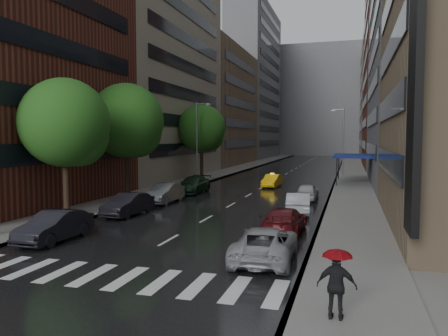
# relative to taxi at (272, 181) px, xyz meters

# --- Properties ---
(ground) EXTENTS (220.00, 220.00, 0.00)m
(ground) POSITION_rel_taxi_xyz_m (-0.94, -28.96, -0.67)
(ground) COLOR gray
(ground) RESTS_ON ground
(road) EXTENTS (14.00, 140.00, 0.01)m
(road) POSITION_rel_taxi_xyz_m (-0.94, 21.04, -0.67)
(road) COLOR black
(road) RESTS_ON ground
(sidewalk_left) EXTENTS (4.00, 140.00, 0.15)m
(sidewalk_left) POSITION_rel_taxi_xyz_m (-9.94, 21.04, -0.60)
(sidewalk_left) COLOR gray
(sidewalk_left) RESTS_ON ground
(sidewalk_right) EXTENTS (4.00, 140.00, 0.15)m
(sidewalk_right) POSITION_rel_taxi_xyz_m (8.06, 21.04, -0.60)
(sidewalk_right) COLOR gray
(sidewalk_right) RESTS_ON ground
(crosswalk) EXTENTS (13.15, 2.80, 0.01)m
(crosswalk) POSITION_rel_taxi_xyz_m (-0.74, -30.96, -0.66)
(crosswalk) COLOR silver
(crosswalk) RESTS_ON ground
(buildings_left) EXTENTS (8.00, 108.00, 38.00)m
(buildings_left) POSITION_rel_taxi_xyz_m (-15.94, 29.83, 15.31)
(buildings_left) COLOR maroon
(buildings_left) RESTS_ON ground
(buildings_right) EXTENTS (8.05, 109.10, 36.00)m
(buildings_right) POSITION_rel_taxi_xyz_m (14.06, 27.74, 14.36)
(buildings_right) COLOR #937A5B
(buildings_right) RESTS_ON ground
(building_far) EXTENTS (40.00, 14.00, 32.00)m
(building_far) POSITION_rel_taxi_xyz_m (-0.94, 89.04, 15.33)
(building_far) COLOR slate
(building_far) RESTS_ON ground
(tree_near) EXTENTS (5.61, 5.61, 8.95)m
(tree_near) POSITION_rel_taxi_xyz_m (-9.54, -21.37, 5.45)
(tree_near) COLOR #382619
(tree_near) RESTS_ON ground
(tree_mid) EXTENTS (6.00, 6.00, 9.56)m
(tree_mid) POSITION_rel_taxi_xyz_m (-9.54, -13.45, 5.87)
(tree_mid) COLOR #382619
(tree_mid) RESTS_ON ground
(tree_far) EXTENTS (5.79, 5.79, 9.23)m
(tree_far) POSITION_rel_taxi_xyz_m (-9.54, 4.96, 5.65)
(tree_far) COLOR #382619
(tree_far) RESTS_ON ground
(taxi) EXTENTS (1.69, 4.18, 1.35)m
(taxi) POSITION_rel_taxi_xyz_m (0.00, 0.00, 0.00)
(taxi) COLOR yellow
(taxi) RESTS_ON ground
(parked_cars_left) EXTENTS (2.23, 24.99, 1.54)m
(parked_cars_left) POSITION_rel_taxi_xyz_m (-6.34, -15.39, 0.09)
(parked_cars_left) COLOR black
(parked_cars_left) RESTS_ON ground
(parked_cars_right) EXTENTS (2.58, 23.35, 1.45)m
(parked_cars_right) POSITION_rel_taxi_xyz_m (4.46, -19.95, 0.04)
(parked_cars_right) COLOR #99999E
(parked_cars_right) RESTS_ON ground
(ped_red_umbrella) EXTENTS (1.13, 0.82, 2.01)m
(ped_red_umbrella) POSITION_rel_taxi_xyz_m (7.54, -32.89, 0.65)
(ped_red_umbrella) COLOR black
(ped_red_umbrella) RESTS_ON sidewalk_right
(street_lamp_left) EXTENTS (1.74, 0.22, 9.00)m
(street_lamp_left) POSITION_rel_taxi_xyz_m (-8.66, 1.04, 4.21)
(street_lamp_left) COLOR gray
(street_lamp_left) RESTS_ON sidewalk_left
(street_lamp_right) EXTENTS (1.74, 0.22, 9.00)m
(street_lamp_right) POSITION_rel_taxi_xyz_m (6.78, 16.04, 4.21)
(street_lamp_right) COLOR gray
(street_lamp_right) RESTS_ON sidewalk_right
(awning) EXTENTS (4.00, 8.00, 3.12)m
(awning) POSITION_rel_taxi_xyz_m (8.04, 6.04, 2.46)
(awning) COLOR navy
(awning) RESTS_ON sidewalk_right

